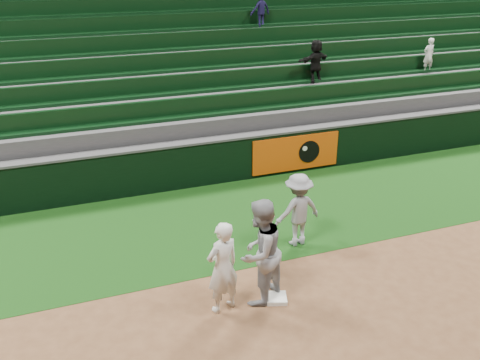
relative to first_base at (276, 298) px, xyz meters
name	(u,v)px	position (x,y,z in m)	size (l,w,h in m)	color
ground	(267,293)	(-0.08, 0.25, -0.04)	(70.00, 70.00, 0.00)	brown
foul_grass	(216,221)	(-0.08, 3.25, -0.04)	(36.00, 4.20, 0.01)	#0F340D
first_base	(276,298)	(0.00, 0.00, 0.00)	(0.36, 0.36, 0.08)	white
first_baseman	(223,267)	(-0.99, 0.11, 0.82)	(0.63, 0.41, 1.72)	white
baserunner	(260,252)	(-0.29, 0.14, 0.95)	(0.96, 0.75, 1.98)	#94969D
base_coach	(298,210)	(1.22, 1.69, 0.77)	(1.04, 0.60, 1.61)	gray
field_wall	(191,163)	(-0.06, 5.45, 0.59)	(36.00, 0.45, 1.25)	black
stadium_seating	(157,91)	(-0.09, 9.22, 1.66)	(36.00, 5.95, 4.85)	#39393C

